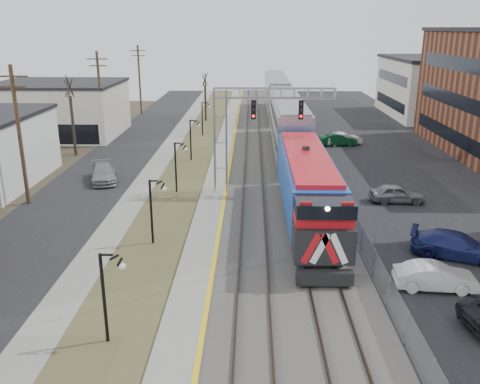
{
  "coord_description": "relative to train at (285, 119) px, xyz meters",
  "views": [
    {
      "loc": [
        1.87,
        -9.88,
        12.38
      ],
      "look_at": [
        1.18,
        20.19,
        2.6
      ],
      "focal_mm": 38.0,
      "sensor_mm": 36.0,
      "label": 1
    }
  ],
  "objects": [
    {
      "name": "parking_lot",
      "position": [
        10.5,
        -10.44,
        -2.86
      ],
      "size": [
        16.0,
        120.0,
        0.04
      ],
      "primitive_type": "cube",
      "color": "black",
      "rests_on": "ground"
    },
    {
      "name": "car_lot_b",
      "position": [
        5.47,
        -32.67,
        -2.23
      ],
      "size": [
        4.06,
        1.69,
        1.31
      ],
      "primitive_type": "imported",
      "rotation": [
        0.0,
        0.0,
        1.49
      ],
      "color": "white",
      "rests_on": "ground"
    },
    {
      "name": "grass_median",
      "position": [
        -9.5,
        -10.44,
        -2.85
      ],
      "size": [
        4.0,
        120.0,
        0.06
      ],
      "primitive_type": "cube",
      "color": "#4A4E29",
      "rests_on": "ground"
    },
    {
      "name": "fence",
      "position": [
        2.7,
        -10.44,
        -2.08
      ],
      "size": [
        0.04,
        120.0,
        1.6
      ],
      "primitive_type": "cube",
      "color": "gray",
      "rests_on": "ground"
    },
    {
      "name": "car_lot_f",
      "position": [
        5.83,
        -0.56,
        -2.22
      ],
      "size": [
        4.13,
        1.74,
        1.33
      ],
      "primitive_type": "imported",
      "rotation": [
        0.0,
        0.0,
        1.65
      ],
      "color": "#0C401F",
      "rests_on": "ground"
    },
    {
      "name": "train",
      "position": [
        0.0,
        0.0,
        0.0
      ],
      "size": [
        3.0,
        63.05,
        5.33
      ],
      "color": "#1446AA",
      "rests_on": "ground"
    },
    {
      "name": "track_near",
      "position": [
        -3.5,
        -10.44,
        -2.61
      ],
      "size": [
        1.58,
        120.0,
        0.15
      ],
      "color": "#2D2119",
      "rests_on": "ballast_bed"
    },
    {
      "name": "track_far",
      "position": [
        -0.0,
        -10.44,
        -2.61
      ],
      "size": [
        1.58,
        120.0,
        0.15
      ],
      "color": "#2D2119",
      "rests_on": "ballast_bed"
    },
    {
      "name": "street_west",
      "position": [
        -17.0,
        -10.44,
        -2.86
      ],
      "size": [
        7.0,
        120.0,
        0.04
      ],
      "primitive_type": "cube",
      "color": "black",
      "rests_on": "ground"
    },
    {
      "name": "car_lot_e",
      "position": [
        7.13,
        -19.54,
        -2.21
      ],
      "size": [
        4.0,
        1.7,
        1.35
      ],
      "primitive_type": "imported",
      "rotation": [
        0.0,
        0.0,
        1.54
      ],
      "color": "slate",
      "rests_on": "ground"
    },
    {
      "name": "bare_trees",
      "position": [
        -18.16,
        -6.53,
        -0.18
      ],
      "size": [
        12.3,
        42.3,
        5.95
      ],
      "color": "#382D23",
      "rests_on": "ground"
    },
    {
      "name": "lampposts",
      "position": [
        -9.5,
        -27.15,
        -0.88
      ],
      "size": [
        0.14,
        62.14,
        4.0
      ],
      "color": "black",
      "rests_on": "ground"
    },
    {
      "name": "ballast_bed",
      "position": [
        -1.5,
        -10.44,
        -2.78
      ],
      "size": [
        8.0,
        120.0,
        0.2
      ],
      "primitive_type": "cube",
      "color": "#595651",
      "rests_on": "ground"
    },
    {
      "name": "car_lot_g",
      "position": [
        6.45,
        -0.18,
        -2.21
      ],
      "size": [
        4.33,
        2.45,
        1.35
      ],
      "primitive_type": "imported",
      "rotation": [
        0.0,
        0.0,
        1.84
      ],
      "color": "silver",
      "rests_on": "ground"
    },
    {
      "name": "sidewalk",
      "position": [
        -12.5,
        -10.44,
        -2.84
      ],
      "size": [
        2.0,
        120.0,
        0.08
      ],
      "primitive_type": "cube",
      "color": "gray",
      "rests_on": "ground"
    },
    {
      "name": "platform_edge",
      "position": [
        -5.62,
        -10.44,
        -2.64
      ],
      "size": [
        0.24,
        120.0,
        0.01
      ],
      "primitive_type": "cube",
      "color": "gold",
      "rests_on": "platform"
    },
    {
      "name": "platform",
      "position": [
        -6.5,
        -10.44,
        -2.76
      ],
      "size": [
        2.0,
        120.0,
        0.24
      ],
      "primitive_type": "cube",
      "color": "gray",
      "rests_on": "ground"
    },
    {
      "name": "car_street_b",
      "position": [
        -16.08,
        -14.66,
        -2.18
      ],
      "size": [
        3.39,
        5.22,
        1.41
      ],
      "primitive_type": "imported",
      "rotation": [
        0.0,
        0.0,
        0.32
      ],
      "color": "gray",
      "rests_on": "ground"
    },
    {
      "name": "signal_gantry",
      "position": [
        -4.28,
        -17.45,
        2.7
      ],
      "size": [
        9.0,
        1.07,
        8.15
      ],
      "color": "gray",
      "rests_on": "ground"
    },
    {
      "name": "utility_poles",
      "position": [
        -20.0,
        -20.44,
        2.12
      ],
      "size": [
        0.28,
        80.28,
        10.0
      ],
      "color": "#4C3823",
      "rests_on": "ground"
    },
    {
      "name": "car_lot_d",
      "position": [
        7.9,
        -28.98,
        -2.17
      ],
      "size": [
        5.34,
        3.74,
        1.44
      ],
      "primitive_type": "imported",
      "rotation": [
        0.0,
        0.0,
        1.18
      ],
      "color": "navy",
      "rests_on": "ground"
    }
  ]
}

